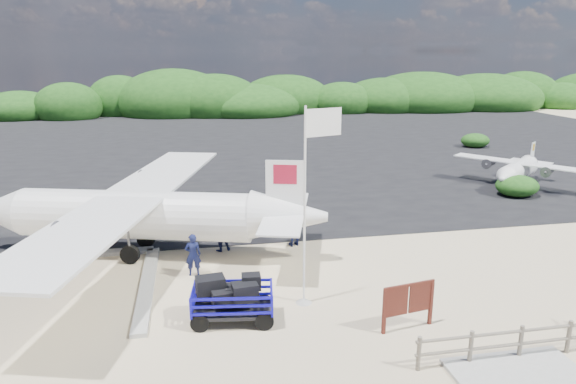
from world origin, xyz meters
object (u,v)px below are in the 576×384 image
flagpole (304,303)px  crew_b (221,233)px  crew_a (193,255)px  signboard (407,329)px  aircraft_large (415,161)px  aircraft_small (127,147)px  baggage_cart (233,321)px  crew_c (295,226)px

flagpole → crew_b: bearing=115.0°
crew_a → flagpole: bearing=138.4°
signboard → crew_b: 9.19m
signboard → aircraft_large: aircraft_large is taller
crew_a → aircraft_small: (-5.58, 28.44, -0.83)m
crew_a → signboard: bearing=138.4°
flagpole → crew_b: size_ratio=4.12×
crew_b → crew_a: bearing=49.7°
baggage_cart → crew_c: 6.93m
baggage_cart → aircraft_small: bearing=109.4°
baggage_cart → crew_b: 6.14m
crew_b → aircraft_large: bearing=-148.4°
crew_c → baggage_cart: bearing=50.8°
signboard → flagpole: bearing=131.0°
crew_a → baggage_cart: bearing=105.0°
crew_b → aircraft_large: 22.59m
baggage_cart → aircraft_large: aircraft_large is taller
signboard → crew_c: bearing=95.1°
signboard → crew_b: bearing=114.9°
signboard → aircraft_small: 35.71m
flagpole → crew_a: size_ratio=4.02×
crew_a → aircraft_small: bearing=-81.4°
crew_c → crew_a: bearing=16.4°
baggage_cart → crew_a: crew_a is taller
baggage_cart → flagpole: flagpole is taller
baggage_cart → crew_a: 4.03m
baggage_cart → signboard: signboard is taller
signboard → aircraft_large: bearing=55.5°
signboard → crew_c: (-2.01, 7.51, 0.89)m
flagpole → signboard: 3.55m
signboard → aircraft_large: (10.76, 23.47, 0.00)m
crew_a → aircraft_small: crew_a is taller
crew_b → aircraft_small: size_ratio=0.24×
crew_c → flagpole: bearing=70.6°
baggage_cart → crew_a: size_ratio=1.65×
crew_b → aircraft_small: bearing=-88.9°
aircraft_large → crew_c: bearing=67.2°
flagpole → aircraft_large: (13.51, 21.24, 0.00)m
flagpole → aircraft_large: size_ratio=0.38×
signboard → aircraft_small: aircraft_small is taller
aircraft_large → aircraft_small: size_ratio=2.66×
flagpole → crew_c: 5.40m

